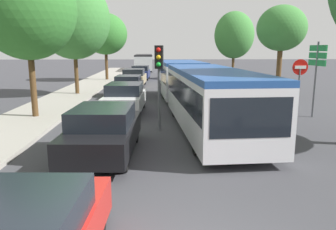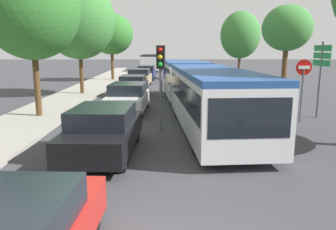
% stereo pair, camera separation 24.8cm
% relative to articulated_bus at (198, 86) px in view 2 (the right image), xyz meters
% --- Properties ---
extents(kerb_strip_left, '(3.20, 56.53, 0.14)m').
position_rel_articulated_bus_xyz_m(kerb_strip_left, '(-7.89, 10.88, -1.36)').
color(kerb_strip_left, '#9E998E').
rests_on(kerb_strip_left, ground).
extents(articulated_bus, '(3.43, 16.75, 2.47)m').
position_rel_articulated_bus_xyz_m(articulated_bus, '(0.00, 0.00, 0.00)').
color(articulated_bus, silver).
rests_on(articulated_bus, ground).
extents(city_bus_rear, '(2.69, 11.22, 2.40)m').
position_rel_articulated_bus_xyz_m(city_bus_rear, '(-3.65, 34.14, -0.03)').
color(city_bus_rear, silver).
rests_on(city_bus_rear, ground).
extents(queued_car_black, '(2.09, 4.52, 1.54)m').
position_rel_articulated_bus_xyz_m(queued_car_black, '(-3.61, -6.52, -0.65)').
color(queued_car_black, black).
rests_on(queued_car_black, ground).
extents(queued_car_white, '(2.07, 4.48, 1.53)m').
position_rel_articulated_bus_xyz_m(queued_car_white, '(-3.56, 0.51, -0.65)').
color(queued_car_white, white).
rests_on(queued_car_white, ground).
extents(queued_car_graphite, '(1.96, 4.23, 1.44)m').
position_rel_articulated_bus_xyz_m(queued_car_graphite, '(-3.85, 6.60, -0.70)').
color(queued_car_graphite, '#47474C').
rests_on(queued_car_graphite, ground).
extents(queued_car_tan, '(2.08, 4.51, 1.54)m').
position_rel_articulated_bus_xyz_m(queued_car_tan, '(-3.83, 12.81, -0.65)').
color(queued_car_tan, tan).
rests_on(queued_car_tan, ground).
extents(queued_car_navy, '(2.02, 4.37, 1.49)m').
position_rel_articulated_bus_xyz_m(queued_car_navy, '(-3.52, 19.18, -0.67)').
color(queued_car_navy, navy).
rests_on(queued_car_navy, ground).
extents(traffic_light, '(0.36, 0.38, 3.40)m').
position_rel_articulated_bus_xyz_m(traffic_light, '(-1.85, -3.43, 1.07)').
color(traffic_light, '#56595E').
rests_on(traffic_light, ground).
extents(no_entry_sign, '(0.70, 0.08, 2.82)m').
position_rel_articulated_bus_xyz_m(no_entry_sign, '(4.43, -2.05, 0.45)').
color(no_entry_sign, '#56595E').
rests_on(no_entry_sign, ground).
extents(direction_sign_post, '(0.17, 1.40, 3.60)m').
position_rel_articulated_bus_xyz_m(direction_sign_post, '(5.66, -1.05, 1.14)').
color(direction_sign_post, '#56595E').
rests_on(direction_sign_post, ground).
extents(tree_left_mid, '(4.36, 4.36, 7.37)m').
position_rel_articulated_bus_xyz_m(tree_left_mid, '(-7.64, -0.92, 3.51)').
color(tree_left_mid, '#51381E').
rests_on(tree_left_mid, ground).
extents(tree_left_far, '(4.99, 4.99, 7.96)m').
position_rel_articulated_bus_xyz_m(tree_left_far, '(-7.55, 7.08, 3.82)').
color(tree_left_far, '#51381E').
rests_on(tree_left_far, ground).
extents(tree_left_distant, '(4.42, 4.42, 6.81)m').
position_rel_articulated_bus_xyz_m(tree_left_distant, '(-6.97, 17.94, 3.31)').
color(tree_left_distant, '#51381E').
rests_on(tree_left_distant, ground).
extents(tree_right_mid, '(3.36, 3.36, 6.20)m').
position_rel_articulated_bus_xyz_m(tree_right_mid, '(6.71, 6.42, 3.12)').
color(tree_right_mid, '#51381E').
rests_on(tree_right_mid, ground).
extents(tree_right_far, '(4.13, 4.13, 7.10)m').
position_rel_articulated_bus_xyz_m(tree_right_far, '(6.35, 18.52, 3.12)').
color(tree_right_far, '#51381E').
rests_on(tree_right_far, ground).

